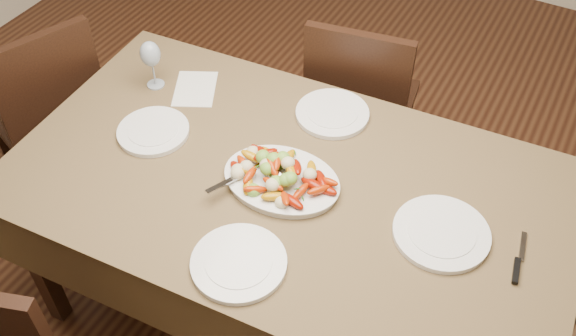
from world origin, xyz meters
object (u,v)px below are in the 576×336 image
at_px(serving_platter, 282,182).
at_px(plate_right, 441,233).
at_px(chair_far, 363,102).
at_px(plate_left, 153,132).
at_px(dining_table, 288,251).
at_px(plate_near, 239,263).
at_px(chair_left, 45,111).
at_px(plate_far, 332,114).
at_px(wine_glass, 152,63).

bearing_deg(serving_platter, plate_right, 5.25).
height_order(chair_far, plate_left, chair_far).
bearing_deg(dining_table, plate_near, -84.55).
height_order(chair_far, plate_near, chair_far).
bearing_deg(chair_left, plate_right, 108.61).
height_order(chair_left, plate_far, chair_left).
bearing_deg(dining_table, wine_glass, 163.85).
relative_size(chair_far, serving_platter, 2.53).
distance_m(plate_right, plate_near, 0.61).
height_order(dining_table, plate_left, plate_left).
height_order(chair_far, serving_platter, chair_far).
bearing_deg(wine_glass, dining_table, -16.15).
bearing_deg(chair_left, chair_far, 141.90).
xyz_separation_m(plate_far, plate_near, (0.05, -0.72, 0.00)).
xyz_separation_m(plate_near, wine_glass, (-0.71, 0.56, 0.09)).
bearing_deg(wine_glass, plate_right, -8.13).
bearing_deg(serving_platter, plate_left, -179.56).
relative_size(plate_left, plate_right, 0.86).
bearing_deg(serving_platter, chair_far, 93.81).
height_order(plate_far, plate_near, same).
distance_m(plate_far, plate_near, 0.72).
bearing_deg(serving_platter, dining_table, 61.27).
xyz_separation_m(dining_table, plate_near, (0.03, -0.36, 0.39)).
distance_m(plate_left, wine_glass, 0.29).
xyz_separation_m(dining_table, serving_platter, (-0.01, -0.02, 0.39)).
bearing_deg(chair_left, plate_left, 101.51).
height_order(plate_left, plate_near, same).
xyz_separation_m(chair_left, plate_near, (1.28, -0.45, 0.29)).
bearing_deg(plate_left, plate_right, 2.88).
relative_size(chair_far, plate_far, 3.59).
height_order(chair_left, plate_right, chair_left).
bearing_deg(plate_near, plate_far, 93.95).
bearing_deg(plate_far, chair_far, 96.57).
distance_m(plate_left, plate_near, 0.65).
height_order(plate_near, wine_glass, wine_glass).
bearing_deg(wine_glass, plate_near, -37.88).
xyz_separation_m(plate_left, plate_far, (0.51, 0.39, 0.00)).
xyz_separation_m(serving_platter, wine_glass, (-0.67, 0.22, 0.09)).
bearing_deg(serving_platter, plate_near, -82.26).
relative_size(chair_left, plate_right, 3.25).
height_order(chair_far, wine_glass, wine_glass).
distance_m(chair_left, plate_right, 1.78).
distance_m(plate_right, plate_far, 0.62).
xyz_separation_m(chair_far, plate_right, (0.58, -0.78, 0.29)).
height_order(chair_far, chair_left, same).
relative_size(chair_left, plate_far, 3.59).
bearing_deg(chair_left, dining_table, 106.51).
xyz_separation_m(plate_far, wine_glass, (-0.66, -0.16, 0.09)).
bearing_deg(wine_glass, plate_far, 13.87).
bearing_deg(serving_platter, wine_glass, 161.92).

